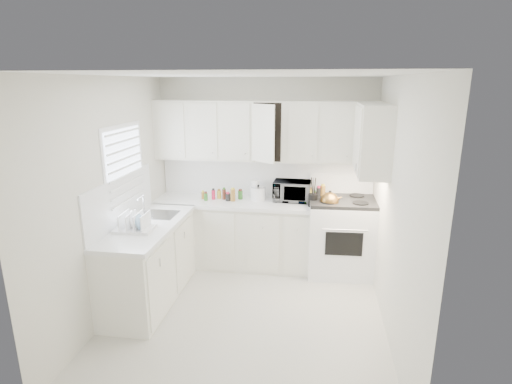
% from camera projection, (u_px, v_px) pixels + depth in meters
% --- Properties ---
extents(floor, '(3.20, 3.20, 0.00)m').
position_uv_depth(floor, '(247.00, 315.00, 4.53)').
color(floor, beige).
rests_on(floor, ground).
extents(ceiling, '(3.20, 3.20, 0.00)m').
position_uv_depth(ceiling, '(245.00, 75.00, 3.85)').
color(ceiling, white).
rests_on(ceiling, ground).
extents(wall_back, '(3.00, 0.00, 3.00)m').
position_uv_depth(wall_back, '(266.00, 172.00, 5.71)').
color(wall_back, silver).
rests_on(wall_back, ground).
extents(wall_front, '(3.00, 0.00, 3.00)m').
position_uv_depth(wall_front, '(203.00, 275.00, 2.66)').
color(wall_front, silver).
rests_on(wall_front, ground).
extents(wall_left, '(0.00, 3.20, 3.20)m').
position_uv_depth(wall_left, '(111.00, 199.00, 4.41)').
color(wall_left, silver).
rests_on(wall_left, ground).
extents(wall_right, '(0.00, 3.20, 3.20)m').
position_uv_depth(wall_right, '(395.00, 212.00, 3.97)').
color(wall_right, silver).
rests_on(wall_right, ground).
extents(window_blinds, '(0.06, 0.96, 1.06)m').
position_uv_depth(window_blinds, '(126.00, 170.00, 4.67)').
color(window_blinds, white).
rests_on(window_blinds, wall_left).
extents(lower_cabinets_back, '(2.22, 0.60, 0.90)m').
position_uv_depth(lower_cabinets_back, '(235.00, 234.00, 5.71)').
color(lower_cabinets_back, silver).
rests_on(lower_cabinets_back, floor).
extents(lower_cabinets_left, '(0.60, 1.60, 0.90)m').
position_uv_depth(lower_cabinets_left, '(150.00, 264.00, 4.78)').
color(lower_cabinets_left, silver).
rests_on(lower_cabinets_left, floor).
extents(countertop_back, '(2.24, 0.64, 0.05)m').
position_uv_depth(countertop_back, '(235.00, 202.00, 5.57)').
color(countertop_back, white).
rests_on(countertop_back, lower_cabinets_back).
extents(countertop_left, '(0.64, 1.62, 0.05)m').
position_uv_depth(countertop_left, '(148.00, 226.00, 4.65)').
color(countertop_left, white).
rests_on(countertop_left, lower_cabinets_left).
extents(backsplash_back, '(2.98, 0.02, 0.55)m').
position_uv_depth(backsplash_back, '(266.00, 177.00, 5.72)').
color(backsplash_back, white).
rests_on(backsplash_back, wall_back).
extents(backsplash_left, '(0.02, 1.60, 0.55)m').
position_uv_depth(backsplash_left, '(121.00, 200.00, 4.62)').
color(backsplash_left, white).
rests_on(backsplash_left, wall_left).
extents(upper_cabinets_back, '(3.00, 0.33, 0.80)m').
position_uv_depth(upper_cabinets_back, '(264.00, 160.00, 5.50)').
color(upper_cabinets_back, silver).
rests_on(upper_cabinets_back, wall_back).
extents(upper_cabinets_right, '(0.33, 0.90, 0.80)m').
position_uv_depth(upper_cabinets_right, '(370.00, 173.00, 4.72)').
color(upper_cabinets_right, silver).
rests_on(upper_cabinets_right, wall_right).
extents(sink, '(0.42, 0.38, 0.30)m').
position_uv_depth(sink, '(159.00, 205.00, 4.95)').
color(sink, gray).
rests_on(sink, countertop_left).
extents(stove, '(0.90, 0.75, 1.33)m').
position_uv_depth(stove, '(342.00, 226.00, 5.41)').
color(stove, white).
rests_on(stove, floor).
extents(tea_kettle, '(0.33, 0.29, 0.27)m').
position_uv_depth(tea_kettle, '(330.00, 200.00, 5.18)').
color(tea_kettle, olive).
rests_on(tea_kettle, stove).
extents(frying_pan, '(0.32, 0.48, 0.04)m').
position_uv_depth(frying_pan, '(356.00, 202.00, 5.46)').
color(frying_pan, black).
rests_on(frying_pan, stove).
extents(microwave, '(0.51, 0.30, 0.34)m').
position_uv_depth(microwave, '(292.00, 189.00, 5.53)').
color(microwave, gray).
rests_on(microwave, countertop_back).
extents(rice_cooker, '(0.27, 0.27, 0.22)m').
position_uv_depth(rice_cooker, '(258.00, 192.00, 5.59)').
color(rice_cooker, white).
rests_on(rice_cooker, countertop_back).
extents(paper_towel, '(0.12, 0.12, 0.27)m').
position_uv_depth(paper_towel, '(255.00, 190.00, 5.62)').
color(paper_towel, white).
rests_on(paper_towel, countertop_back).
extents(utensil_crock, '(0.14, 0.14, 0.40)m').
position_uv_depth(utensil_crock, '(313.00, 192.00, 5.27)').
color(utensil_crock, black).
rests_on(utensil_crock, countertop_back).
extents(dish_rack, '(0.43, 0.33, 0.23)m').
position_uv_depth(dish_rack, '(134.00, 220.00, 4.43)').
color(dish_rack, white).
rests_on(dish_rack, countertop_left).
extents(spice_left_0, '(0.06, 0.06, 0.13)m').
position_uv_depth(spice_left_0, '(205.00, 192.00, 5.74)').
color(spice_left_0, olive).
rests_on(spice_left_0, countertop_back).
extents(spice_left_1, '(0.06, 0.06, 0.13)m').
position_uv_depth(spice_left_1, '(208.00, 194.00, 5.65)').
color(spice_left_1, '#307125').
rests_on(spice_left_1, countertop_back).
extents(spice_left_2, '(0.06, 0.06, 0.13)m').
position_uv_depth(spice_left_2, '(215.00, 193.00, 5.72)').
color(spice_left_2, '#D81C44').
rests_on(spice_left_2, countertop_back).
extents(spice_left_3, '(0.06, 0.06, 0.13)m').
position_uv_depth(spice_left_3, '(219.00, 195.00, 5.62)').
color(spice_left_3, yellow).
rests_on(spice_left_3, countertop_back).
extents(spice_left_4, '(0.06, 0.06, 0.13)m').
position_uv_depth(spice_left_4, '(225.00, 193.00, 5.70)').
color(spice_left_4, '#552518').
rests_on(spice_left_4, countertop_back).
extents(spice_left_5, '(0.06, 0.06, 0.13)m').
position_uv_depth(spice_left_5, '(229.00, 195.00, 5.60)').
color(spice_left_5, black).
rests_on(spice_left_5, countertop_back).
extents(spice_left_6, '(0.06, 0.06, 0.13)m').
position_uv_depth(spice_left_6, '(236.00, 194.00, 5.68)').
color(spice_left_6, olive).
rests_on(spice_left_6, countertop_back).
extents(spice_left_7, '(0.06, 0.06, 0.13)m').
position_uv_depth(spice_left_7, '(240.00, 196.00, 5.58)').
color(spice_left_7, '#307125').
rests_on(spice_left_7, countertop_back).
extents(sauce_right_0, '(0.06, 0.06, 0.19)m').
position_uv_depth(sauce_right_0, '(306.00, 194.00, 5.56)').
color(sauce_right_0, '#D81C44').
rests_on(sauce_right_0, countertop_back).
extents(sauce_right_1, '(0.06, 0.06, 0.19)m').
position_uv_depth(sauce_right_1, '(310.00, 195.00, 5.50)').
color(sauce_right_1, yellow).
rests_on(sauce_right_1, countertop_back).
extents(sauce_right_2, '(0.06, 0.06, 0.19)m').
position_uv_depth(sauce_right_2, '(314.00, 194.00, 5.55)').
color(sauce_right_2, '#552518').
rests_on(sauce_right_2, countertop_back).
extents(sauce_right_3, '(0.06, 0.06, 0.19)m').
position_uv_depth(sauce_right_3, '(318.00, 195.00, 5.48)').
color(sauce_right_3, black).
rests_on(sauce_right_3, countertop_back).
extents(sauce_right_4, '(0.06, 0.06, 0.19)m').
position_uv_depth(sauce_right_4, '(322.00, 194.00, 5.53)').
color(sauce_right_4, olive).
rests_on(sauce_right_4, countertop_back).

